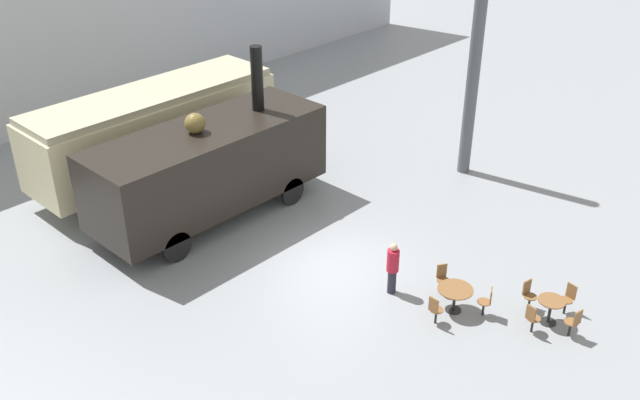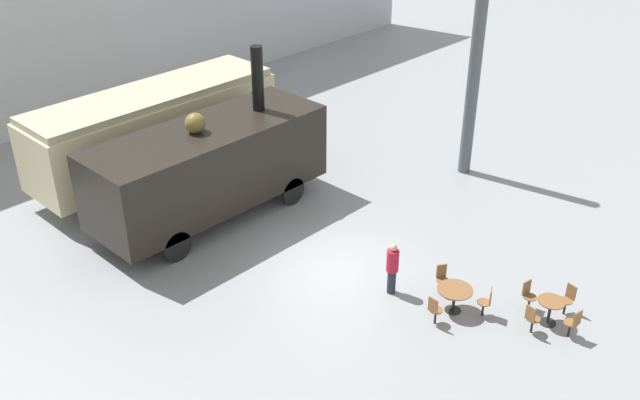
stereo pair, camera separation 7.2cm
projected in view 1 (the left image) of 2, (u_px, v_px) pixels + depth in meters
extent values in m
plane|color=gray|center=(330.00, 266.00, 20.94)|extent=(80.00, 80.00, 0.00)
cube|color=#B2B7C1|center=(44.00, 19.00, 28.07)|extent=(44.00, 0.15, 9.00)
cube|color=beige|center=(155.00, 129.00, 25.04)|extent=(9.08, 2.62, 2.37)
cube|color=tan|center=(151.00, 94.00, 24.41)|extent=(8.89, 2.41, 0.24)
cylinder|color=black|center=(239.00, 151.00, 26.67)|extent=(1.09, 0.12, 1.09)
cylinder|color=black|center=(198.00, 132.00, 28.17)|extent=(1.09, 0.12, 1.09)
cylinder|color=black|center=(112.00, 202.00, 23.22)|extent=(1.09, 0.12, 1.09)
cylinder|color=black|center=(73.00, 178.00, 24.72)|extent=(1.09, 0.12, 1.09)
cube|color=black|center=(209.00, 165.00, 22.60)|extent=(7.93, 2.77, 2.50)
cylinder|color=black|center=(257.00, 79.00, 22.86)|extent=(0.39, 0.39, 2.13)
sphere|color=brown|center=(195.00, 123.00, 21.60)|extent=(0.64, 0.64, 0.64)
cylinder|color=black|center=(292.00, 191.00, 23.99)|extent=(0.97, 0.12, 0.97)
cylinder|color=black|center=(241.00, 167.00, 25.58)|extent=(0.97, 0.12, 0.97)
cylinder|color=black|center=(177.00, 247.00, 20.97)|extent=(0.97, 0.12, 0.97)
cylinder|color=black|center=(127.00, 216.00, 22.57)|extent=(0.97, 0.12, 0.97)
cylinder|color=black|center=(453.00, 310.00, 19.12)|extent=(0.44, 0.44, 0.02)
cylinder|color=black|center=(454.00, 300.00, 18.96)|extent=(0.08, 0.08, 0.65)
cylinder|color=brown|center=(455.00, 289.00, 18.79)|extent=(0.95, 0.95, 0.03)
cylinder|color=black|center=(548.00, 322.00, 18.68)|extent=(0.44, 0.44, 0.02)
cylinder|color=black|center=(550.00, 311.00, 18.51)|extent=(0.08, 0.08, 0.67)
cylinder|color=brown|center=(552.00, 301.00, 18.34)|extent=(0.71, 0.71, 0.03)
cylinder|color=black|center=(443.00, 287.00, 19.68)|extent=(0.06, 0.06, 0.42)
cylinder|color=brown|center=(443.00, 280.00, 19.57)|extent=(0.36, 0.36, 0.03)
cube|color=brown|center=(442.00, 271.00, 19.59)|extent=(0.26, 0.19, 0.42)
cylinder|color=black|center=(436.00, 316.00, 18.55)|extent=(0.06, 0.06, 0.42)
cylinder|color=brown|center=(436.00, 310.00, 18.45)|extent=(0.36, 0.36, 0.03)
cube|color=brown|center=(433.00, 305.00, 18.24)|extent=(0.05, 0.29, 0.42)
cylinder|color=black|center=(483.00, 309.00, 18.84)|extent=(0.06, 0.06, 0.42)
cylinder|color=brown|center=(484.00, 302.00, 18.73)|extent=(0.36, 0.36, 0.03)
cube|color=brown|center=(491.00, 296.00, 18.58)|extent=(0.27, 0.17, 0.42)
cylinder|color=black|center=(565.00, 307.00, 18.91)|extent=(0.06, 0.06, 0.42)
cylinder|color=brown|center=(566.00, 300.00, 18.80)|extent=(0.36, 0.36, 0.03)
cube|color=brown|center=(571.00, 291.00, 18.77)|extent=(0.09, 0.29, 0.42)
cylinder|color=black|center=(529.00, 303.00, 19.04)|extent=(0.06, 0.06, 0.42)
cylinder|color=brown|center=(530.00, 297.00, 18.94)|extent=(0.36, 0.36, 0.03)
cube|color=brown|center=(527.00, 287.00, 18.93)|extent=(0.29, 0.09, 0.42)
cylinder|color=black|center=(532.00, 325.00, 18.25)|extent=(0.06, 0.06, 0.42)
cylinder|color=brown|center=(534.00, 318.00, 18.14)|extent=(0.36, 0.36, 0.03)
cube|color=brown|center=(531.00, 313.00, 17.95)|extent=(0.09, 0.29, 0.42)
cylinder|color=black|center=(570.00, 329.00, 18.11)|extent=(0.06, 0.06, 0.42)
cylinder|color=brown|center=(571.00, 322.00, 18.00)|extent=(0.36, 0.36, 0.03)
cube|color=brown|center=(578.00, 318.00, 17.78)|extent=(0.29, 0.09, 0.42)
cylinder|color=#262633|center=(392.00, 281.00, 19.67)|extent=(0.24, 0.24, 0.73)
cylinder|color=#B2192D|center=(393.00, 261.00, 19.34)|extent=(0.34, 0.34, 0.65)
sphere|color=tan|center=(394.00, 247.00, 19.13)|extent=(0.21, 0.21, 0.21)
cylinder|color=#4C5156|center=(474.00, 67.00, 24.48)|extent=(0.44, 0.44, 8.00)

